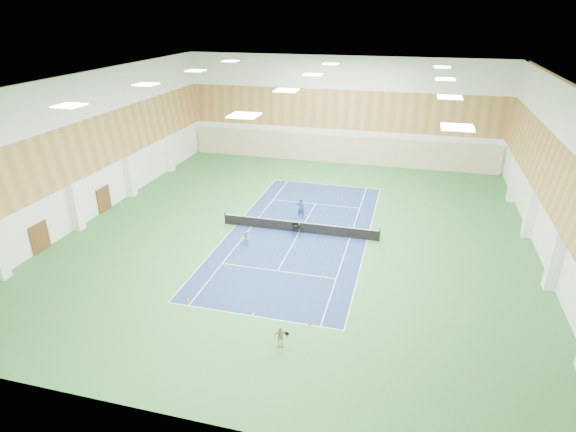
{
  "coord_description": "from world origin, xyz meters",
  "views": [
    {
      "loc": [
        8.14,
        -34.28,
        16.81
      ],
      "look_at": [
        -0.57,
        -1.42,
        2.0
      ],
      "focal_mm": 30.0,
      "sensor_mm": 36.0,
      "label": 1
    }
  ],
  "objects_px": {
    "child_apron": "(280,336)",
    "ball_cart": "(296,230)",
    "coach": "(301,208)",
    "child_court": "(246,238)",
    "tennis_net": "(299,226)"
  },
  "relations": [
    {
      "from": "child_apron",
      "to": "ball_cart",
      "type": "xyz_separation_m",
      "value": [
        -2.5,
        13.49,
        -0.12
      ]
    },
    {
      "from": "child_apron",
      "to": "ball_cart",
      "type": "bearing_deg",
      "value": 78.91
    },
    {
      "from": "coach",
      "to": "child_apron",
      "type": "relative_size",
      "value": 1.46
    },
    {
      "from": "coach",
      "to": "child_court",
      "type": "relative_size",
      "value": 1.56
    },
    {
      "from": "child_apron",
      "to": "ball_cart",
      "type": "relative_size",
      "value": 1.24
    },
    {
      "from": "coach",
      "to": "ball_cart",
      "type": "distance_m",
      "value": 3.62
    },
    {
      "from": "child_court",
      "to": "child_apron",
      "type": "xyz_separation_m",
      "value": [
        5.74,
        -10.87,
        0.04
      ]
    },
    {
      "from": "tennis_net",
      "to": "child_court",
      "type": "height_order",
      "value": "child_court"
    },
    {
      "from": "tennis_net",
      "to": "child_court",
      "type": "relative_size",
      "value": 11.08
    },
    {
      "from": "tennis_net",
      "to": "child_apron",
      "type": "distance_m",
      "value": 14.28
    },
    {
      "from": "tennis_net",
      "to": "ball_cart",
      "type": "xyz_separation_m",
      "value": [
        -0.15,
        -0.6,
        -0.05
      ]
    },
    {
      "from": "tennis_net",
      "to": "ball_cart",
      "type": "relative_size",
      "value": 12.89
    },
    {
      "from": "tennis_net",
      "to": "coach",
      "type": "height_order",
      "value": "coach"
    },
    {
      "from": "child_apron",
      "to": "ball_cart",
      "type": "distance_m",
      "value": 13.72
    },
    {
      "from": "child_apron",
      "to": "coach",
      "type": "bearing_deg",
      "value": 78.13
    }
  ]
}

